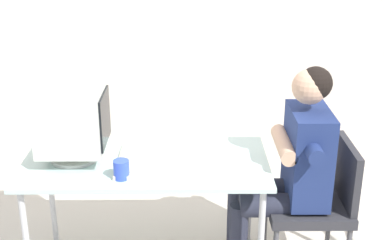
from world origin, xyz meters
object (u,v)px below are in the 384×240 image
(crt_monitor, at_px, (72,120))
(keyboard, at_px, (132,160))
(person_seated, at_px, (290,165))
(desk_mug, at_px, (121,169))
(desk, at_px, (146,170))
(office_chair, at_px, (318,198))

(crt_monitor, xyz_separation_m, keyboard, (0.33, -0.05, -0.23))
(person_seated, xyz_separation_m, desk_mug, (-0.94, -0.19, 0.07))
(desk, relative_size, desk_mug, 13.42)
(office_chair, bearing_deg, desk, 178.72)
(keyboard, bearing_deg, person_seated, -0.03)
(crt_monitor, xyz_separation_m, desk_mug, (0.30, -0.24, -0.19))
(person_seated, distance_m, desk_mug, 0.96)
(keyboard, height_order, desk_mug, desk_mug)
(desk, distance_m, person_seated, 0.83)
(desk, height_order, office_chair, office_chair)
(office_chair, bearing_deg, keyboard, 179.97)
(keyboard, bearing_deg, crt_monitor, 171.78)
(desk, bearing_deg, person_seated, -1.56)
(person_seated, bearing_deg, office_chair, 0.00)
(crt_monitor, distance_m, desk_mug, 0.43)
(person_seated, relative_size, desk_mug, 12.25)
(crt_monitor, bearing_deg, person_seated, -2.26)
(desk, distance_m, office_chair, 1.02)
(person_seated, bearing_deg, desk, 178.44)
(desk_mug, bearing_deg, office_chair, 9.75)
(office_chair, height_order, person_seated, person_seated)
(keyboard, bearing_deg, desk, 16.67)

